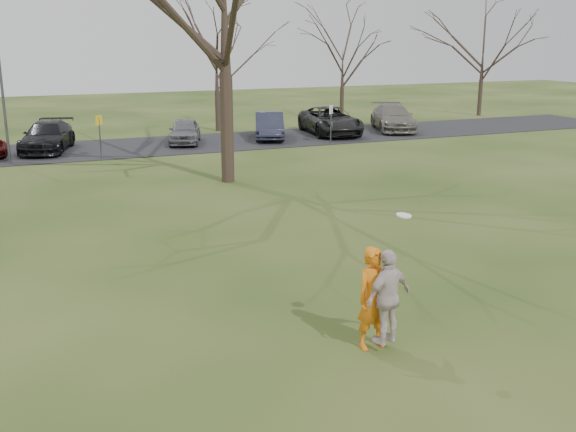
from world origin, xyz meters
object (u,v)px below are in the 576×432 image
object	(u,v)px
car_3	(47,137)
car_4	(185,131)
car_5	(269,126)
car_6	(330,121)
car_7	(393,118)
catching_play	(388,297)
lamp_post	(1,75)
player_defender	(374,298)

from	to	relation	value
car_3	car_4	bearing A→B (deg)	14.70
car_5	car_6	xyz separation A→B (m)	(3.94, 0.28, 0.06)
car_7	car_6	bearing A→B (deg)	-159.91
car_6	catching_play	bearing A→B (deg)	-106.24
car_7	catching_play	bearing A→B (deg)	-101.45
car_4	car_7	xyz separation A→B (m)	(13.02, 0.16, 0.11)
car_4	lamp_post	bearing A→B (deg)	-145.26
catching_play	lamp_post	xyz separation A→B (m)	(-6.13, 22.92, 2.91)
car_5	catching_play	bearing A→B (deg)	-86.88
car_5	lamp_post	xyz separation A→B (m)	(-13.64, -2.49, 3.20)
car_3	catching_play	distance (m)	26.10
car_5	car_7	world-z (taller)	car_7
player_defender	car_7	size ratio (longest dim) A/B	0.37
catching_play	car_3	bearing A→B (deg)	99.45
car_3	car_6	size ratio (longest dim) A/B	0.88
player_defender	lamp_post	world-z (taller)	lamp_post
car_6	lamp_post	size ratio (longest dim) A/B	0.90
car_5	car_7	xyz separation A→B (m)	(8.21, 0.29, 0.04)
car_4	car_3	bearing A→B (deg)	-163.46
car_6	car_5	bearing A→B (deg)	-168.15
car_5	catching_play	xyz separation A→B (m)	(-7.51, -25.42, 0.29)
car_3	car_4	distance (m)	6.98
car_4	catching_play	xyz separation A→B (m)	(-2.69, -25.54, 0.37)
lamp_post	car_7	bearing A→B (deg)	7.26
player_defender	car_3	bearing A→B (deg)	93.51
car_6	car_4	bearing A→B (deg)	-171.22
car_5	car_6	bearing A→B (deg)	23.65
car_6	car_7	xyz separation A→B (m)	(4.26, 0.01, -0.02)
catching_play	lamp_post	bearing A→B (deg)	104.97
car_7	catching_play	xyz separation A→B (m)	(-15.71, -25.71, 0.26)
car_3	car_4	world-z (taller)	car_3
lamp_post	player_defender	bearing A→B (deg)	-75.30
car_3	lamp_post	world-z (taller)	lamp_post
car_7	lamp_post	size ratio (longest dim) A/B	0.84
player_defender	car_6	size ratio (longest dim) A/B	0.34
car_3	car_5	world-z (taller)	car_5
player_defender	car_6	xyz separation A→B (m)	(11.63, 25.48, -0.15)
car_4	car_6	bearing A→B (deg)	19.21
car_4	car_5	world-z (taller)	car_5
player_defender	car_7	bearing A→B (deg)	52.43
car_3	car_6	world-z (taller)	car_6
car_7	lamp_post	bearing A→B (deg)	-152.75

